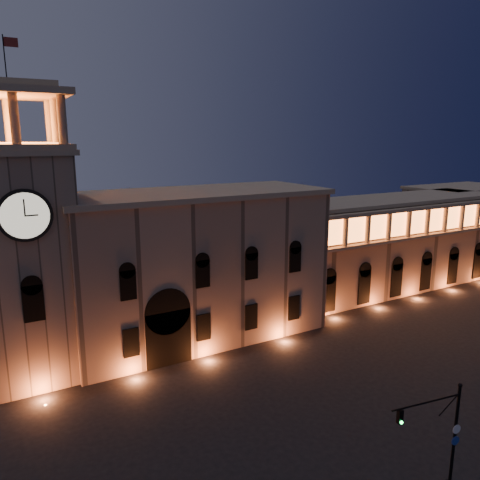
% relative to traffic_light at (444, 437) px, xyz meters
% --- Properties ---
extents(ground, '(160.00, 160.00, 0.00)m').
position_rel_traffic_light_xyz_m(ground, '(-1.41, 10.01, -4.10)').
color(ground, black).
rests_on(ground, ground).
extents(government_building, '(30.80, 12.80, 17.60)m').
position_rel_traffic_light_xyz_m(government_building, '(-3.48, 31.94, 4.67)').
color(government_building, '#90745E').
rests_on(government_building, ground).
extents(clock_tower, '(9.80, 9.80, 32.40)m').
position_rel_traffic_light_xyz_m(clock_tower, '(-21.91, 30.99, 8.39)').
color(clock_tower, '#90745E').
rests_on(clock_tower, ground).
extents(colonnade_wing, '(40.60, 11.50, 14.50)m').
position_rel_traffic_light_xyz_m(colonnade_wing, '(30.59, 33.93, 3.23)').
color(colonnade_wing, '#8B6E59').
rests_on(colonnade_wing, ground).
extents(secondary_building, '(20.00, 12.00, 14.00)m').
position_rel_traffic_light_xyz_m(secondary_building, '(56.59, 40.01, 2.90)').
color(secondary_building, '#8B6E59').
rests_on(secondary_building, ground).
extents(traffic_light, '(5.65, 1.17, 7.82)m').
position_rel_traffic_light_xyz_m(traffic_light, '(0.00, 0.00, 0.00)').
color(traffic_light, black).
rests_on(traffic_light, ground).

